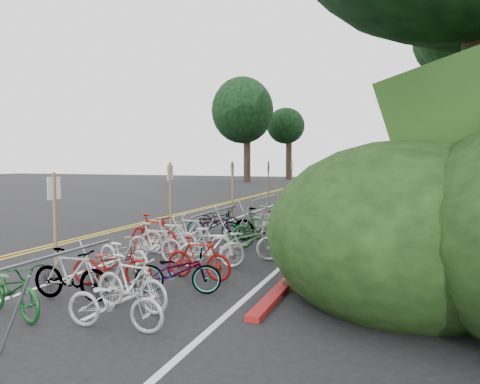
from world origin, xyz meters
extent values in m
plane|color=black|center=(0.00, 0.00, 0.00)|extent=(120.00, 120.00, 0.00)
cube|color=gold|center=(-2.15, 10.00, 0.00)|extent=(0.12, 80.00, 0.01)
cube|color=gold|center=(-1.85, 10.00, 0.00)|extent=(0.12, 80.00, 0.01)
cube|color=silver|center=(1.00, 10.00, 0.00)|extent=(0.12, 80.00, 0.01)
cube|color=silver|center=(5.20, 10.00, 0.00)|extent=(0.12, 80.00, 0.01)
cube|color=silver|center=(3.10, -2.00, 0.00)|extent=(0.10, 1.60, 0.01)
cube|color=silver|center=(3.10, 4.00, 0.00)|extent=(0.10, 1.60, 0.01)
cube|color=silver|center=(3.10, 10.00, 0.00)|extent=(0.10, 1.60, 0.01)
cube|color=silver|center=(3.10, 16.00, 0.00)|extent=(0.10, 1.60, 0.01)
cube|color=silver|center=(3.10, 22.00, 0.00)|extent=(0.10, 1.60, 0.01)
cube|color=silver|center=(3.10, 28.00, 0.00)|extent=(0.10, 1.60, 0.01)
cube|color=silver|center=(3.10, 34.00, 0.00)|extent=(0.10, 1.60, 0.01)
cube|color=maroon|center=(5.70, 12.00, 0.05)|extent=(0.25, 28.00, 0.10)
cube|color=#382819|center=(6.40, 22.00, 0.08)|extent=(1.40, 44.00, 0.16)
ellipsoid|color=#284C19|center=(7.20, 3.00, 1.04)|extent=(2.00, 2.80, 1.60)
ellipsoid|color=#284C19|center=(8.00, 8.00, 1.55)|extent=(2.60, 3.64, 2.08)
ellipsoid|color=#284C19|center=(9.20, 14.00, 1.99)|extent=(2.20, 3.08, 1.76)
ellipsoid|color=#284C19|center=(7.80, 20.00, 1.56)|extent=(3.00, 4.20, 2.40)
ellipsoid|color=#284C19|center=(8.50, 26.00, 1.73)|extent=(2.40, 3.36, 1.92)
ellipsoid|color=#284C19|center=(9.80, 30.00, 2.41)|extent=(2.80, 3.92, 2.24)
ellipsoid|color=#284C19|center=(7.00, 6.00, 0.90)|extent=(1.80, 2.52, 1.44)
ellipsoid|color=#284C19|center=(10.00, 18.00, 2.60)|extent=(3.20, 4.48, 2.56)
ellipsoid|color=black|center=(8.00, 0.50, 1.21)|extent=(5.28, 6.16, 3.52)
cylinder|color=#2D2319|center=(9.50, 3.00, 3.97)|extent=(0.80, 0.80, 5.54)
cylinder|color=#2D2319|center=(12.50, 28.00, 5.78)|extent=(0.82, 0.82, 5.97)
ellipsoid|color=black|center=(12.50, 28.00, 11.15)|extent=(7.96, 7.96, 7.56)
cylinder|color=#2D2319|center=(-9.00, 42.00, 2.77)|extent=(0.80, 0.80, 5.54)
ellipsoid|color=black|center=(-9.00, 42.00, 7.81)|extent=(7.58, 7.58, 7.20)
cylinder|color=#2D2319|center=(-6.00, 50.00, 2.56)|extent=(0.77, 0.77, 5.11)
ellipsoid|color=black|center=(-6.00, 50.00, 7.10)|extent=(6.63, 6.63, 6.30)
cylinder|color=slate|center=(2.89, -3.05, 1.12)|extent=(0.05, 2.58, 0.05)
cylinder|color=slate|center=(3.17, -4.24, 0.56)|extent=(0.56, 0.04, 1.10)
cylinder|color=slate|center=(2.61, -1.87, 0.56)|extent=(0.56, 0.04, 1.10)
cylinder|color=slate|center=(3.17, -1.87, 0.56)|extent=(0.56, 0.04, 1.10)
cylinder|color=slate|center=(3.00, 3.00, 1.15)|extent=(0.05, 3.00, 0.05)
cylinder|color=slate|center=(2.72, 1.60, 0.57)|extent=(0.58, 0.04, 1.13)
cylinder|color=slate|center=(3.28, 1.60, 0.57)|extent=(0.58, 0.04, 1.13)
cylinder|color=slate|center=(2.72, 4.40, 0.57)|extent=(0.58, 0.04, 1.13)
cylinder|color=slate|center=(3.28, 4.40, 0.57)|extent=(0.58, 0.04, 1.13)
cylinder|color=slate|center=(3.00, 8.00, 1.15)|extent=(0.05, 3.00, 0.05)
cylinder|color=slate|center=(2.72, 6.60, 0.57)|extent=(0.58, 0.04, 1.13)
cylinder|color=slate|center=(3.28, 6.60, 0.57)|extent=(0.58, 0.04, 1.13)
cylinder|color=slate|center=(2.72, 9.40, 0.57)|extent=(0.58, 0.04, 1.13)
cylinder|color=slate|center=(3.28, 9.40, 0.57)|extent=(0.58, 0.04, 1.13)
cylinder|color=slate|center=(3.00, 13.00, 1.15)|extent=(0.05, 3.00, 0.05)
cylinder|color=slate|center=(2.72, 11.60, 0.57)|extent=(0.58, 0.04, 1.13)
cylinder|color=slate|center=(3.28, 11.60, 0.57)|extent=(0.58, 0.04, 1.13)
cylinder|color=slate|center=(2.72, 14.40, 0.57)|extent=(0.58, 0.04, 1.13)
cylinder|color=slate|center=(3.28, 14.40, 0.57)|extent=(0.58, 0.04, 1.13)
cylinder|color=slate|center=(3.00, 18.00, 1.15)|extent=(0.05, 3.00, 0.05)
cylinder|color=slate|center=(2.72, 16.60, 0.57)|extent=(0.58, 0.04, 1.13)
cylinder|color=slate|center=(3.28, 16.60, 0.57)|extent=(0.58, 0.04, 1.13)
cylinder|color=slate|center=(2.72, 19.40, 0.57)|extent=(0.58, 0.04, 1.13)
cylinder|color=slate|center=(3.28, 19.40, 0.57)|extent=(0.58, 0.04, 1.13)
cylinder|color=slate|center=(3.00, 23.00, 1.15)|extent=(0.05, 3.00, 0.05)
cylinder|color=slate|center=(2.72, 21.60, 0.57)|extent=(0.58, 0.04, 1.13)
cylinder|color=slate|center=(3.28, 21.60, 0.57)|extent=(0.58, 0.04, 1.13)
cylinder|color=slate|center=(2.72, 24.40, 0.57)|extent=(0.58, 0.04, 1.13)
cylinder|color=slate|center=(3.28, 24.40, 0.57)|extent=(0.58, 0.04, 1.13)
cylinder|color=brown|center=(0.61, -0.50, 1.15)|extent=(0.08, 0.08, 2.30)
cube|color=silver|center=(0.61, -0.50, 1.95)|extent=(0.02, 0.40, 0.50)
cylinder|color=brown|center=(0.60, 5.00, 1.25)|extent=(0.08, 0.08, 2.50)
cube|color=silver|center=(0.60, 5.00, 2.15)|extent=(0.02, 0.40, 0.50)
cylinder|color=brown|center=(0.60, 11.00, 1.25)|extent=(0.08, 0.08, 2.50)
cube|color=silver|center=(0.60, 11.00, 2.15)|extent=(0.02, 0.40, 0.50)
cylinder|color=brown|center=(0.60, 17.00, 1.25)|extent=(0.08, 0.08, 2.50)
cube|color=silver|center=(0.60, 17.00, 2.15)|extent=(0.02, 0.40, 0.50)
cylinder|color=brown|center=(0.60, 23.00, 1.25)|extent=(0.08, 0.08, 2.50)
cube|color=silver|center=(0.60, 23.00, 2.15)|extent=(0.02, 0.40, 0.50)
imported|color=maroon|center=(1.44, 2.41, 0.54)|extent=(0.98, 1.86, 1.07)
imported|color=#144C1E|center=(1.88, -3.00, 0.45)|extent=(1.11, 1.81, 0.90)
imported|color=#9E9EA3|center=(3.83, -2.96, 0.43)|extent=(0.66, 1.66, 0.86)
imported|color=slate|center=(2.19, -1.94, 0.48)|extent=(0.53, 1.62, 0.96)
imported|color=beige|center=(3.57, -2.10, 0.48)|extent=(0.74, 1.64, 0.95)
imported|color=maroon|center=(2.34, -0.86, 0.44)|extent=(0.93, 1.76, 0.88)
imported|color=slate|center=(3.86, -0.93, 0.44)|extent=(1.09, 1.77, 0.88)
imported|color=beige|center=(1.90, 0.21, 0.45)|extent=(1.13, 1.83, 0.91)
imported|color=maroon|center=(3.80, 0.20, 0.46)|extent=(0.54, 1.57, 0.93)
imported|color=#9E9EA3|center=(2.07, 1.35, 0.50)|extent=(0.68, 1.70, 0.99)
imported|color=beige|center=(3.65, 1.27, 0.48)|extent=(1.01, 1.66, 0.96)
imported|color=beige|center=(1.95, 2.34, 0.50)|extent=(0.47, 1.67, 1.00)
imported|color=beige|center=(4.12, 2.35, 0.48)|extent=(1.12, 1.95, 0.97)
imported|color=#9E9EA3|center=(1.91, 3.69, 0.47)|extent=(0.78, 1.63, 0.95)
imported|color=#144C1E|center=(4.09, 3.86, 0.53)|extent=(0.53, 1.78, 1.07)
imported|color=slate|center=(2.18, 4.93, 0.47)|extent=(0.77, 1.83, 0.94)
imported|color=slate|center=(3.71, 5.06, 0.54)|extent=(0.54, 1.80, 1.07)
imported|color=black|center=(1.83, 6.29, 0.48)|extent=(1.10, 1.93, 0.96)
imported|color=beige|center=(3.73, 6.26, 0.52)|extent=(0.95, 1.78, 1.03)
camera|label=1|loc=(7.91, -8.90, 2.59)|focal=35.00mm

